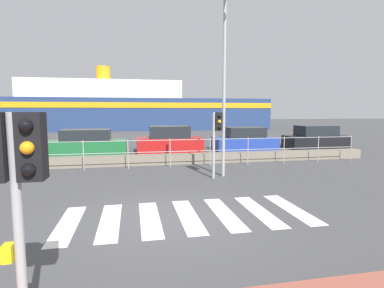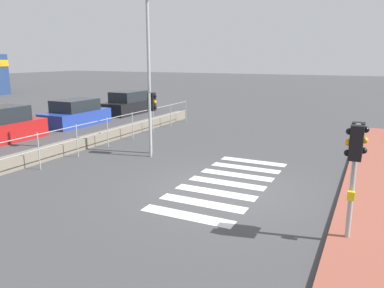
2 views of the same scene
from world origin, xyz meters
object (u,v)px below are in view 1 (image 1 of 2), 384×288
object	(u,v)px
parked_car_green	(87,143)
parked_car_red	(169,141)
traffic_light_far	(217,130)
parked_car_black	(316,138)
parked_car_blue	(244,140)
traffic_light_near	(14,168)
ferry_boat	(131,109)
streetlamp	(226,68)

from	to	relation	value
parked_car_green	parked_car_red	xyz separation A→B (m)	(4.86, 0.00, 0.06)
traffic_light_far	parked_car_black	xyz separation A→B (m)	(9.18, 7.64, -1.15)
traffic_light_far	parked_car_blue	bearing A→B (deg)	62.01
traffic_light_near	parked_car_green	size ratio (longest dim) A/B	0.55
ferry_boat	traffic_light_far	bearing A→B (deg)	-83.99
parked_car_red	ferry_boat	bearing A→B (deg)	95.98
traffic_light_far	traffic_light_near	bearing A→B (deg)	-119.81
traffic_light_near	ferry_boat	size ratio (longest dim) A/B	0.07
traffic_light_near	streetlamp	size ratio (longest dim) A/B	0.37
parked_car_blue	streetlamp	bearing A→B (deg)	-116.34
parked_car_red	parked_car_blue	distance (m)	4.87
traffic_light_far	streetlamp	bearing A→B (deg)	22.91
traffic_light_far	parked_car_black	world-z (taller)	traffic_light_far
traffic_light_far	parked_car_green	world-z (taller)	traffic_light_far
traffic_light_near	parked_car_black	distance (m)	20.12
ferry_boat	parked_car_green	xyz separation A→B (m)	(-2.48, -22.66, -2.11)
streetlamp	parked_car_green	size ratio (longest dim) A/B	1.47
parked_car_green	parked_car_black	bearing A→B (deg)	0.00
ferry_boat	parked_car_green	bearing A→B (deg)	-96.25
parked_car_green	traffic_light_near	bearing A→B (deg)	-84.40
traffic_light_far	parked_car_green	xyz separation A→B (m)	(-5.67, 7.64, -1.19)
traffic_light_near	parked_car_black	size ratio (longest dim) A/B	0.60
streetlamp	parked_car_green	distance (m)	10.21
traffic_light_far	parked_car_green	distance (m)	9.59
streetlamp	ferry_boat	bearing A→B (deg)	96.70
traffic_light_far	parked_car_blue	xyz separation A→B (m)	(4.06, 7.64, -1.18)
traffic_light_far	ferry_boat	bearing A→B (deg)	96.01
traffic_light_near	ferry_boat	xyz separation A→B (m)	(1.01, 37.63, 0.79)
ferry_boat	parked_car_black	size ratio (longest dim) A/B	8.54
parked_car_green	parked_car_black	world-z (taller)	parked_car_black
traffic_light_near	parked_car_green	distance (m)	15.10
traffic_light_near	ferry_boat	bearing A→B (deg)	88.46
traffic_light_near	parked_car_blue	xyz separation A→B (m)	(8.26, 14.97, -1.31)
parked_car_blue	parked_car_black	xyz separation A→B (m)	(5.12, 0.00, 0.03)
traffic_light_far	streetlamp	xyz separation A→B (m)	(0.35, 0.15, 2.25)
ferry_boat	parked_car_blue	xyz separation A→B (m)	(7.25, -22.66, -2.10)
parked_car_red	traffic_light_near	bearing A→B (deg)	-102.75
parked_car_black	streetlamp	bearing A→B (deg)	-139.70
traffic_light_far	ferry_boat	world-z (taller)	ferry_boat
parked_car_green	parked_car_blue	size ratio (longest dim) A/B	1.14
parked_car_green	ferry_boat	bearing A→B (deg)	83.75
traffic_light_far	parked_car_green	bearing A→B (deg)	126.58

